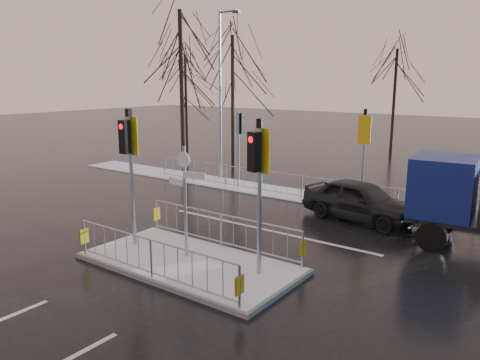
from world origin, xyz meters
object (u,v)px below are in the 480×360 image
Objects in this scene: flatbed_truck at (473,201)px; street_lamp_left at (221,89)px; traffic_island at (189,251)px; car_far_lane at (361,201)px.

street_lamp_left is (-12.25, 3.51, 3.06)m from flatbed_truck.
traffic_island is 1.40× the size of car_far_lane.
car_far_lane is at bearing 168.79° from flatbed_truck.
car_far_lane is 0.52× the size of street_lamp_left.
street_lamp_left reaches higher than flatbed_truck.
traffic_island is at bearing -55.93° from street_lamp_left.
car_far_lane is at bearing -17.98° from street_lamp_left.
traffic_island is 7.05m from car_far_lane.
car_far_lane is 3.87m from flatbed_truck.
flatbed_truck is (5.84, 5.98, 1.04)m from traffic_island.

